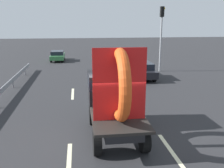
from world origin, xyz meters
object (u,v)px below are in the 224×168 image
(flatbed_truck, at_px, (114,94))
(traffic_light, at_px, (161,30))
(distant_sedan, at_px, (141,70))
(oncoming_car, at_px, (58,55))

(flatbed_truck, relative_size, traffic_light, 0.78)
(distant_sedan, distance_m, traffic_light, 4.77)
(traffic_light, height_order, oncoming_car, traffic_light)
(flatbed_truck, relative_size, oncoming_car, 1.27)
(distant_sedan, height_order, traffic_light, traffic_light)
(distant_sedan, xyz_separation_m, traffic_light, (2.45, 2.70, 3.08))
(distant_sedan, distance_m, oncoming_car, 12.73)
(traffic_light, relative_size, oncoming_car, 1.62)
(oncoming_car, bearing_deg, distant_sedan, -54.24)
(traffic_light, bearing_deg, oncoming_car, 142.35)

